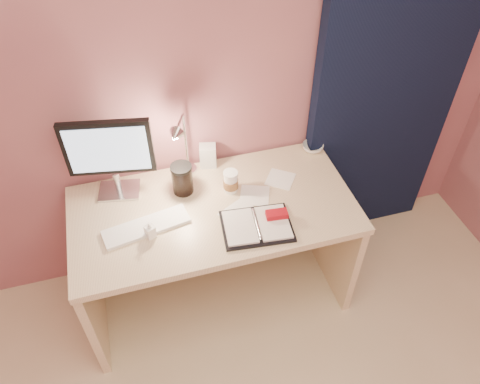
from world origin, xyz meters
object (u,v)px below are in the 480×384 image
object	(u,v)px
desk	(212,227)
keyboard	(146,226)
planner	(258,225)
dark_jar	(182,180)
product_box	(208,156)
lotion_bottle	(150,230)
bowl	(313,147)
monitor	(110,152)
coffee_cup	(231,182)
desk_lamp	(196,143)

from	to	relation	value
desk	keyboard	size ratio (longest dim) A/B	3.43
desk	planner	distance (m)	0.39
dark_jar	product_box	xyz separation A→B (m)	(0.17, 0.16, -0.01)
keyboard	planner	bearing A→B (deg)	-25.51
planner	dark_jar	world-z (taller)	dark_jar
lotion_bottle	product_box	bearing A→B (deg)	48.29
bowl	lotion_bottle	distance (m)	1.04
planner	desk	bearing A→B (deg)	130.69
lotion_bottle	monitor	bearing A→B (deg)	108.07
dark_jar	bowl	bearing A→B (deg)	9.17
monitor	dark_jar	size ratio (longest dim) A/B	3.00
coffee_cup	bowl	xyz separation A→B (m)	(0.53, 0.19, -0.04)
planner	dark_jar	size ratio (longest dim) A/B	2.39
bowl	product_box	xyz separation A→B (m)	(-0.59, 0.04, 0.05)
coffee_cup	desk	bearing A→B (deg)	-170.50
desk	product_box	size ratio (longest dim) A/B	10.86
desk_lamp	keyboard	bearing A→B (deg)	-116.10
keyboard	coffee_cup	world-z (taller)	coffee_cup
dark_jar	product_box	size ratio (longest dim) A/B	1.14
desk	desk_lamp	bearing A→B (deg)	98.71
desk	lotion_bottle	bearing A→B (deg)	-151.46
keyboard	bowl	size ratio (longest dim) A/B	3.46
desk	bowl	world-z (taller)	bowl
bowl	desk_lamp	distance (m)	0.70
desk	lotion_bottle	xyz separation A→B (m)	(-0.32, -0.17, 0.27)
planner	dark_jar	distance (m)	0.45
monitor	planner	bearing A→B (deg)	-24.25
keyboard	product_box	bearing A→B (deg)	32.63
bowl	lotion_bottle	bearing A→B (deg)	-158.41
keyboard	bowl	bearing A→B (deg)	7.98
dark_jar	desk_lamp	distance (m)	0.20
planner	desk_lamp	xyz separation A→B (m)	(-0.20, 0.40, 0.23)
planner	lotion_bottle	size ratio (longest dim) A/B	3.72
keyboard	bowl	world-z (taller)	bowl
coffee_cup	bowl	distance (m)	0.56
planner	desk_lamp	world-z (taller)	desk_lamp
bowl	lotion_bottle	world-z (taller)	lotion_bottle
coffee_cup	planner	bearing A→B (deg)	-77.47
planner	lotion_bottle	world-z (taller)	lotion_bottle
keyboard	bowl	xyz separation A→B (m)	(0.98, 0.32, 0.01)
coffee_cup	monitor	bearing A→B (deg)	165.09
bowl	desk_lamp	size ratio (longest dim) A/B	0.31
bowl	desk_lamp	xyz separation A→B (m)	(-0.66, -0.06, 0.22)
coffee_cup	lotion_bottle	world-z (taller)	coffee_cup
desk	product_box	world-z (taller)	product_box
desk	planner	size ratio (longest dim) A/B	3.98
monitor	coffee_cup	size ratio (longest dim) A/B	3.61
dark_jar	desk_lamp	xyz separation A→B (m)	(0.10, 0.06, 0.17)
bowl	product_box	distance (m)	0.59
product_box	desk_lamp	distance (m)	0.21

